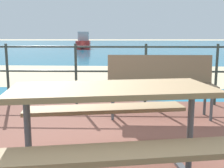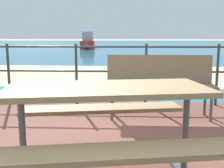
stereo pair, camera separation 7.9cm
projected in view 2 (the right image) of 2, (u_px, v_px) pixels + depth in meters
sea_water at (124, 45)px, 41.79m from camera, size 90.00×90.00×0.01m
beach_strip at (118, 74)px, 8.91m from camera, size 54.08×5.90×0.01m
picnic_table at (107, 111)px, 2.10m from camera, size 1.70×1.51×0.78m
park_bench at (160, 79)px, 3.95m from camera, size 1.52×0.42×0.88m
railing_fence at (111, 67)px, 4.65m from camera, size 5.94×0.04×1.03m
boat_mid at (88, 43)px, 27.05m from camera, size 1.54×3.47×1.67m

